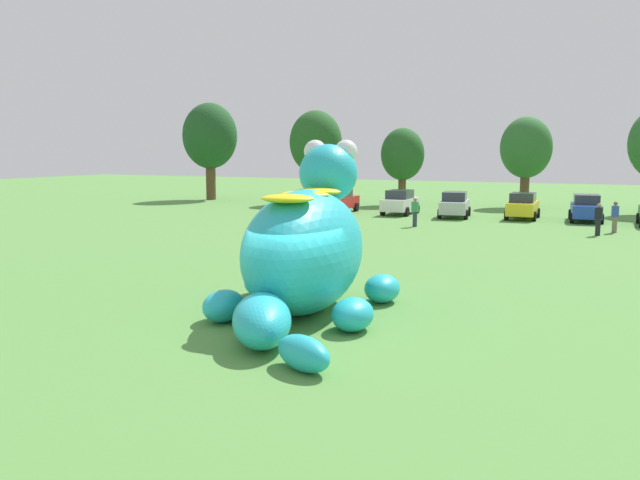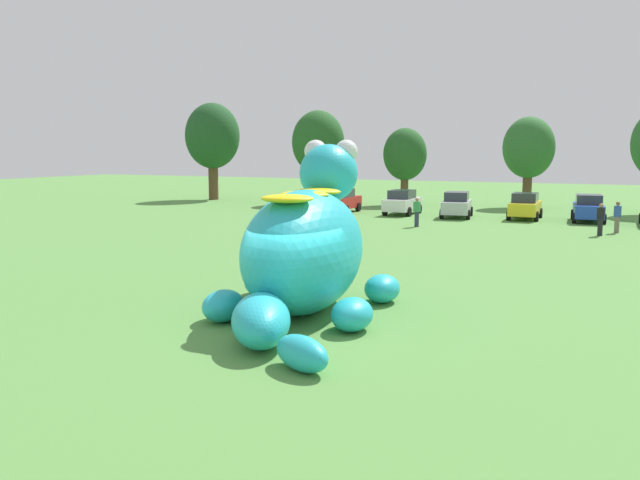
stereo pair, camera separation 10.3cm
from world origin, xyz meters
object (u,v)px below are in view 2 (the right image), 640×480
object	(u,v)px
car_red	(341,201)
car_yellow	(525,206)
car_blue	(588,208)
spectator_wandering	(326,223)
giant_inflatable_creature	(305,249)
car_silver	(457,205)
spectator_mid_field	(617,217)
car_white	(402,202)
spectator_near_inflatable	(417,212)
spectator_by_cars	(600,220)

from	to	relation	value
car_red	car_yellow	size ratio (longest dim) A/B	1.00
car_blue	spectator_wandering	size ratio (longest dim) A/B	2.50
car_yellow	spectator_wandering	bearing A→B (deg)	-116.84
giant_inflatable_creature	car_silver	size ratio (longest dim) A/B	2.09
car_red	car_silver	size ratio (longest dim) A/B	0.97
spectator_mid_field	spectator_wandering	distance (m)	16.17
car_white	car_yellow	bearing A→B (deg)	2.67
car_yellow	spectator_near_inflatable	bearing A→B (deg)	-124.91
spectator_by_cars	spectator_wandering	world-z (taller)	same
car_silver	car_yellow	distance (m)	4.38
car_silver	car_blue	world-z (taller)	same
spectator_wandering	car_red	bearing A→B (deg)	110.59
car_red	spectator_near_inflatable	xyz separation A→B (m)	(7.64, -6.38, -0.01)
spectator_mid_field	car_white	bearing A→B (deg)	160.28
car_silver	car_blue	distance (m)	8.19
car_silver	spectator_wandering	size ratio (longest dim) A/B	2.52
car_red	spectator_wandering	world-z (taller)	car_red
car_silver	spectator_by_cars	distance (m)	11.20
car_red	spectator_wandering	xyz separation A→B (m)	(5.22, -13.91, -0.01)
car_white	car_silver	size ratio (longest dim) A/B	0.96
giant_inflatable_creature	spectator_wandering	distance (m)	15.16
giant_inflatable_creature	car_yellow	bearing A→B (deg)	86.76
car_silver	spectator_near_inflatable	world-z (taller)	car_silver
spectator_by_cars	spectator_near_inflatable	bearing A→B (deg)	-179.24
car_silver	spectator_wandering	distance (m)	14.35
car_white	car_blue	xyz separation A→B (m)	(12.09, 0.44, 0.00)
car_yellow	car_red	bearing A→B (deg)	-176.10
spectator_near_inflatable	spectator_by_cars	world-z (taller)	same
car_red	spectator_near_inflatable	size ratio (longest dim) A/B	2.44
giant_inflatable_creature	car_yellow	xyz separation A→B (m)	(1.63, 28.73, -0.91)
giant_inflatable_creature	car_yellow	world-z (taller)	giant_inflatable_creature
car_red	spectator_mid_field	bearing A→B (deg)	-13.79
spectator_mid_field	spectator_by_cars	xyz separation A→B (m)	(-0.75, -1.74, 0.00)
spectator_wandering	giant_inflatable_creature	bearing A→B (deg)	-67.26
car_white	spectator_wandering	distance (m)	14.41
spectator_wandering	spectator_near_inflatable	bearing A→B (deg)	72.19
car_blue	spectator_by_cars	distance (m)	7.25
spectator_mid_field	spectator_wandering	bearing A→B (deg)	-144.46
spectator_wandering	car_white	bearing A→B (deg)	93.07
car_red	spectator_wandering	size ratio (longest dim) A/B	2.44
spectator_near_inflatable	spectator_mid_field	distance (m)	10.90
car_yellow	spectator_mid_field	xyz separation A→B (m)	(5.68, -5.38, -0.01)
car_white	spectator_mid_field	world-z (taller)	car_white
car_white	car_blue	size ratio (longest dim) A/B	0.97
car_yellow	spectator_near_inflatable	distance (m)	8.84
spectator_near_inflatable	car_white	bearing A→B (deg)	114.91
car_white	spectator_near_inflatable	bearing A→B (deg)	-65.09
giant_inflatable_creature	spectator_mid_field	distance (m)	24.49
car_red	car_silver	bearing A→B (deg)	0.62
car_blue	spectator_wandering	world-z (taller)	car_blue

